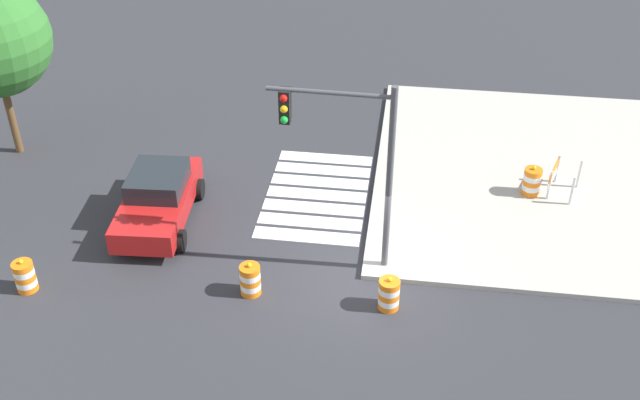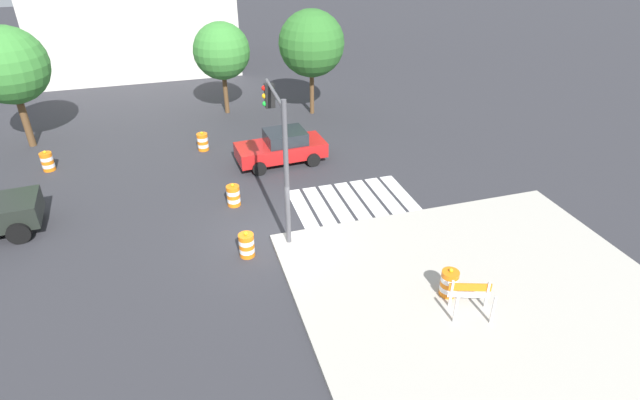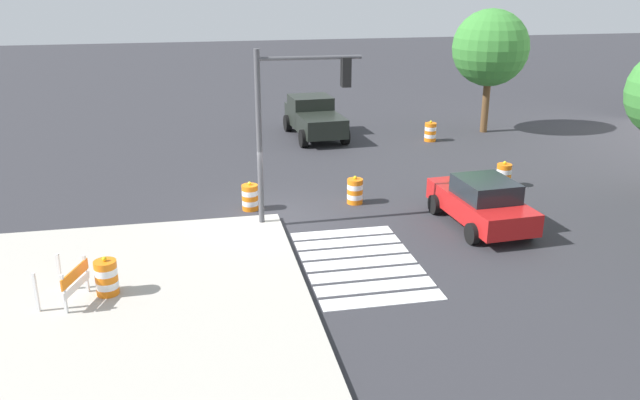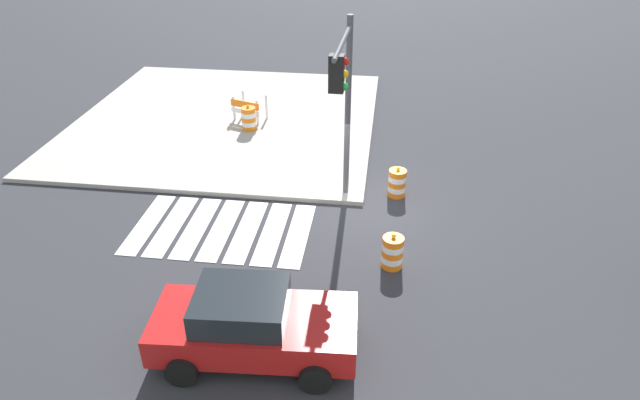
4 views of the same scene
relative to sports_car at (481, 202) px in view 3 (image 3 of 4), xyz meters
name	(u,v)px [view 3 (image 3 of 4)]	position (x,y,z in m)	size (l,w,h in m)	color
ground_plane	(278,218)	(-1.98, -6.35, -0.81)	(120.00, 120.00, 0.00)	#2D2D33
sidewalk_corner	(57,325)	(4.02, -12.35, -0.74)	(12.00, 12.00, 0.15)	#ADA89E
crosswalk_stripes	(360,263)	(2.02, -4.55, -0.80)	(5.10, 3.20, 0.02)	silver
sports_car	(481,202)	(0.00, 0.00, 0.00)	(4.41, 2.35, 1.63)	red
pickup_truck	(313,117)	(-13.11, -2.97, 0.16)	(5.27, 2.62, 1.92)	black
traffic_barrel_near_corner	(355,191)	(-2.91, -3.44, -0.36)	(0.56, 0.56, 1.02)	orange
traffic_barrel_crosswalk_end	(504,175)	(-3.60, 2.61, -0.36)	(0.56, 0.56, 1.02)	orange
traffic_barrel_median_near	(430,132)	(-10.92, 2.42, -0.36)	(0.56, 0.56, 1.02)	orange
traffic_barrel_median_far	(250,197)	(-2.99, -7.16, -0.36)	(0.56, 0.56, 1.02)	orange
traffic_barrel_on_sidewalk	(107,277)	(2.81, -11.31, -0.21)	(0.56, 0.56, 1.02)	orange
construction_barricade	(69,281)	(3.06, -12.14, -0.09)	(1.42, 1.13, 1.00)	silver
traffic_light_pole	(295,106)	(-1.36, -5.81, 3.10)	(0.47, 3.29, 5.50)	#4C4C51
street_tree_streetside_far	(490,48)	(-12.21, 5.82, 3.43)	(3.78, 3.78, 6.16)	brown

